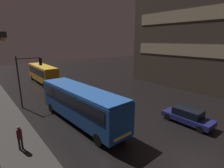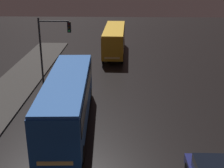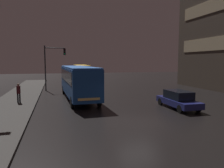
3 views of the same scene
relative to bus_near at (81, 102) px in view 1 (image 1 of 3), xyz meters
The scene contains 8 objects.
ground_plane 10.55m from the bus_near, 73.76° to the right, with size 120.00×120.00×0.00m, color black.
sidewalk_left 6.44m from the bus_near, behind, with size 4.00×48.00×0.15m.
building_right_block 24.36m from the bus_near, ahead, with size 10.07×23.48×18.77m.
bus_near is the anchor object (origin of this frame).
bus_far 19.07m from the bus_near, 82.34° to the left, with size 2.60×10.63×3.25m.
car_taxi 10.32m from the bus_near, 40.57° to the right, with size 1.84×4.64×1.51m.
pedestrian_mid 5.90m from the bus_near, 166.56° to the right, with size 0.49×0.49×1.80m.
traffic_light_main 8.40m from the bus_near, 108.95° to the left, with size 2.82×0.35×6.08m.
Camera 1 is at (-10.43, -4.17, 7.82)m, focal length 28.00 mm.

